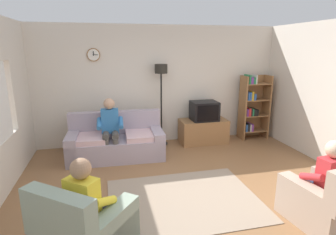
{
  "coord_description": "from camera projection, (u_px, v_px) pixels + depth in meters",
  "views": [
    {
      "loc": [
        -1.27,
        -3.63,
        2.21
      ],
      "look_at": [
        -0.21,
        0.9,
        1.02
      ],
      "focal_mm": 29.39,
      "sensor_mm": 36.0,
      "label": 1
    }
  ],
  "objects": [
    {
      "name": "person_on_couch",
      "position": [
        110.0,
        126.0,
        5.41
      ],
      "size": [
        0.52,
        0.55,
        1.24
      ],
      "color": "#3372B2",
      "rests_on": "ground_plane"
    },
    {
      "name": "ground_plane",
      "position": [
        194.0,
        194.0,
        4.25
      ],
      "size": [
        12.0,
        12.0,
        0.0
      ],
      "primitive_type": "plane",
      "color": "#8C603D"
    },
    {
      "name": "couch",
      "position": [
        116.0,
        142.0,
        5.63
      ],
      "size": [
        1.93,
        0.94,
        0.9
      ],
      "color": "#A899A8",
      "rests_on": "ground_plane"
    },
    {
      "name": "person_in_right_armchair",
      "position": [
        324.0,
        177.0,
        3.5
      ],
      "size": [
        0.55,
        0.57,
        1.12
      ],
      "color": "red",
      "rests_on": "ground_plane"
    },
    {
      "name": "bookshelf",
      "position": [
        252.0,
        106.0,
        6.74
      ],
      "size": [
        0.68,
        0.36,
        1.58
      ],
      "color": "olive",
      "rests_on": "ground_plane"
    },
    {
      "name": "floor_lamp",
      "position": [
        161.0,
        82.0,
        6.1
      ],
      "size": [
        0.28,
        0.28,
        1.85
      ],
      "color": "black",
      "rests_on": "ground_plane"
    },
    {
      "name": "person_in_left_armchair",
      "position": [
        89.0,
        200.0,
        2.97
      ],
      "size": [
        0.62,
        0.64,
        1.12
      ],
      "color": "yellow",
      "rests_on": "ground_plane"
    },
    {
      "name": "armchair_near_bookshelf",
      "position": [
        327.0,
        203.0,
        3.5
      ],
      "size": [
        0.91,
        0.98,
        0.9
      ],
      "color": "tan",
      "rests_on": "ground_plane"
    },
    {
      "name": "area_rug",
      "position": [
        184.0,
        199.0,
        4.1
      ],
      "size": [
        2.2,
        1.7,
        0.01
      ],
      "primitive_type": "cube",
      "color": "gray",
      "rests_on": "ground_plane"
    },
    {
      "name": "back_wall_assembly",
      "position": [
        160.0,
        85.0,
        6.43
      ],
      "size": [
        6.2,
        0.17,
        2.7
      ],
      "color": "silver",
      "rests_on": "ground_plane"
    },
    {
      "name": "tv_stand",
      "position": [
        203.0,
        131.0,
        6.52
      ],
      "size": [
        1.1,
        0.56,
        0.55
      ],
      "color": "olive",
      "rests_on": "ground_plane"
    },
    {
      "name": "armchair_near_window",
      "position": [
        86.0,
        230.0,
        2.97
      ],
      "size": [
        1.17,
        1.19,
        0.9
      ],
      "color": "gray",
      "rests_on": "ground_plane"
    },
    {
      "name": "tv",
      "position": [
        204.0,
        111.0,
        6.37
      ],
      "size": [
        0.6,
        0.49,
        0.44
      ],
      "color": "black",
      "rests_on": "tv_stand"
    }
  ]
}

